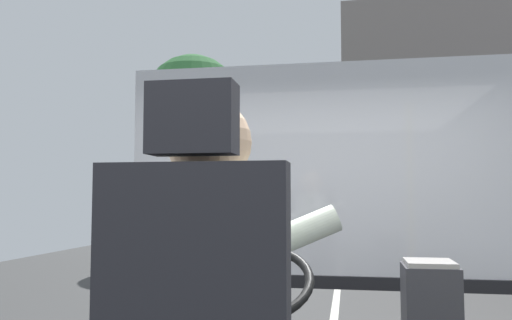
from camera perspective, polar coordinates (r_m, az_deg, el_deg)
name	(u,v)px	position (r m, az deg, el deg)	size (l,w,h in m)	color
ground	(338,286)	(10.76, 8.97, -13.43)	(18.00, 44.00, 0.06)	#393939
bus_driver	(213,288)	(1.53, -4.68, -13.74)	(0.74, 0.57, 0.85)	black
windshield_panel	(314,199)	(3.44, 6.35, -4.22)	(2.50, 0.08, 1.48)	silver
street_tree	(193,105)	(14.30, -6.94, 6.02)	(2.61, 2.61, 5.59)	#4C3828
parked_car_red	(484,230)	(19.58, 23.66, -7.02)	(1.80, 4.50, 1.20)	maroon
parked_car_white	(460,221)	(24.63, 21.42, -6.26)	(1.94, 4.16, 1.33)	silver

